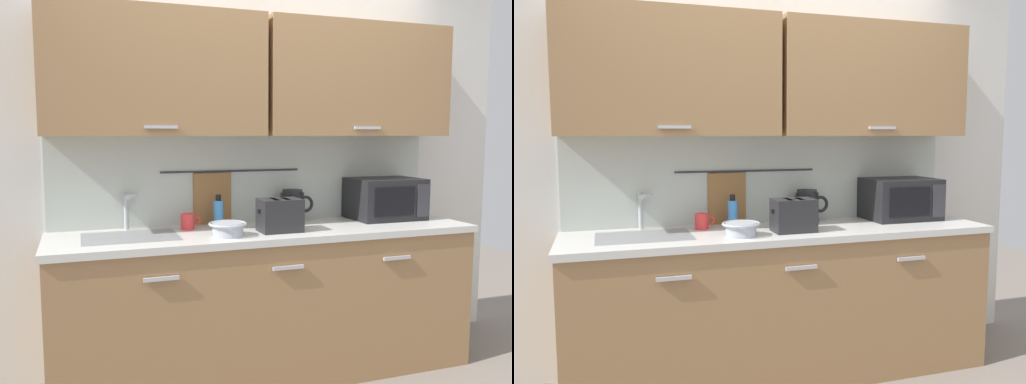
% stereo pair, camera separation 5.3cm
% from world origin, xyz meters
% --- Properties ---
extents(counter_unit, '(2.53, 0.64, 0.90)m').
position_xyz_m(counter_unit, '(-0.01, 0.30, 0.46)').
color(counter_unit, '#997047').
rests_on(counter_unit, ground).
extents(back_wall_assembly, '(3.70, 0.41, 2.50)m').
position_xyz_m(back_wall_assembly, '(-0.00, 0.53, 1.52)').
color(back_wall_assembly, silver).
rests_on(back_wall_assembly, ground).
extents(sink_faucet, '(0.09, 0.17, 0.22)m').
position_xyz_m(sink_faucet, '(-0.80, 0.53, 1.04)').
color(sink_faucet, '#B2B5BA').
rests_on(sink_faucet, counter_unit).
extents(microwave, '(0.46, 0.35, 0.27)m').
position_xyz_m(microwave, '(0.87, 0.41, 1.04)').
color(microwave, black).
rests_on(microwave, counter_unit).
extents(electric_kettle, '(0.23, 0.16, 0.21)m').
position_xyz_m(electric_kettle, '(0.23, 0.49, 1.00)').
color(electric_kettle, black).
rests_on(electric_kettle, counter_unit).
extents(dish_soap_bottle, '(0.06, 0.06, 0.20)m').
position_xyz_m(dish_soap_bottle, '(-0.26, 0.47, 0.99)').
color(dish_soap_bottle, '#3F8CD8').
rests_on(dish_soap_bottle, counter_unit).
extents(mug_near_sink, '(0.12, 0.08, 0.09)m').
position_xyz_m(mug_near_sink, '(-0.46, 0.43, 0.95)').
color(mug_near_sink, red).
rests_on(mug_near_sink, counter_unit).
extents(mixing_bowl, '(0.21, 0.21, 0.08)m').
position_xyz_m(mixing_bowl, '(-0.29, 0.16, 0.94)').
color(mixing_bowl, '#A5ADB7').
rests_on(mixing_bowl, counter_unit).
extents(toaster, '(0.26, 0.17, 0.19)m').
position_xyz_m(toaster, '(0.03, 0.20, 1.00)').
color(toaster, '#232326').
rests_on(toaster, counter_unit).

